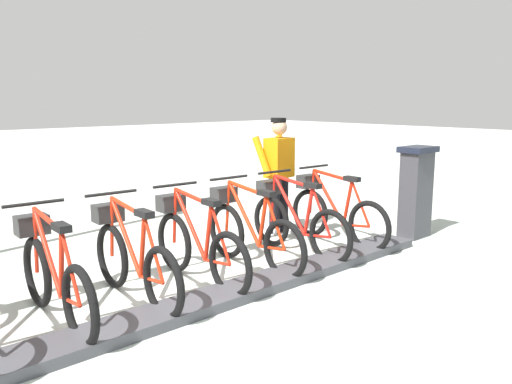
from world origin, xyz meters
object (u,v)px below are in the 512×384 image
at_px(payment_kiosk, 416,190).
at_px(bike_docked_5, 53,275).
at_px(bike_docked_1, 295,220).
at_px(bike_docked_2, 250,231).
at_px(worker_near_rack, 279,171).
at_px(bike_docked_0, 334,212).
at_px(bike_docked_4, 132,257).
at_px(bike_docked_3, 196,243).

distance_m(payment_kiosk, bike_docked_5, 4.92).
bearing_deg(bike_docked_1, bike_docked_5, 90.00).
height_order(payment_kiosk, bike_docked_2, payment_kiosk).
relative_size(bike_docked_2, worker_near_rack, 1.04).
bearing_deg(bike_docked_1, bike_docked_0, -90.00).
xyz_separation_m(payment_kiosk, bike_docked_1, (0.57, 1.84, -0.24)).
xyz_separation_m(bike_docked_0, worker_near_rack, (0.88, 0.18, 0.48)).
relative_size(bike_docked_2, bike_docked_4, 1.00).
xyz_separation_m(bike_docked_1, worker_near_rack, (0.88, -0.58, 0.48)).
bearing_deg(bike_docked_1, bike_docked_3, 90.00).
height_order(bike_docked_5, worker_near_rack, worker_near_rack).
relative_size(bike_docked_1, bike_docked_5, 1.00).
height_order(payment_kiosk, bike_docked_0, payment_kiosk).
relative_size(bike_docked_1, worker_near_rack, 1.04).
xyz_separation_m(bike_docked_1, bike_docked_3, (-0.00, 1.52, -0.00)).
distance_m(bike_docked_5, worker_near_rack, 3.76).
bearing_deg(payment_kiosk, worker_near_rack, 40.97).
bearing_deg(payment_kiosk, bike_docked_0, 62.05).
bearing_deg(bike_docked_2, payment_kiosk, -102.41).
relative_size(bike_docked_0, bike_docked_1, 1.00).
bearing_deg(worker_near_rack, bike_docked_5, 103.65).
distance_m(bike_docked_0, bike_docked_2, 1.52).
relative_size(bike_docked_0, bike_docked_4, 1.00).
bearing_deg(payment_kiosk, bike_docked_4, 82.10).
bearing_deg(bike_docked_5, bike_docked_3, -90.00).
xyz_separation_m(bike_docked_2, bike_docked_4, (0.00, 1.52, 0.00)).
height_order(payment_kiosk, bike_docked_3, payment_kiosk).
distance_m(bike_docked_1, bike_docked_5, 3.04).
relative_size(bike_docked_0, bike_docked_2, 1.00).
relative_size(bike_docked_2, bike_docked_5, 1.00).
xyz_separation_m(payment_kiosk, worker_near_rack, (1.45, 1.26, 0.24)).
distance_m(bike_docked_0, bike_docked_3, 2.28).
relative_size(bike_docked_4, worker_near_rack, 1.04).
height_order(bike_docked_1, bike_docked_5, same).
height_order(bike_docked_1, bike_docked_3, same).
xyz_separation_m(bike_docked_1, bike_docked_4, (-0.00, 2.28, -0.00)).
bearing_deg(bike_docked_4, bike_docked_2, -90.00).
height_order(bike_docked_2, worker_near_rack, worker_near_rack).
relative_size(bike_docked_2, bike_docked_3, 1.00).
xyz_separation_m(bike_docked_0, bike_docked_1, (0.00, 0.76, 0.00)).
bearing_deg(bike_docked_1, worker_near_rack, -33.32).
bearing_deg(bike_docked_3, worker_near_rack, -67.27).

